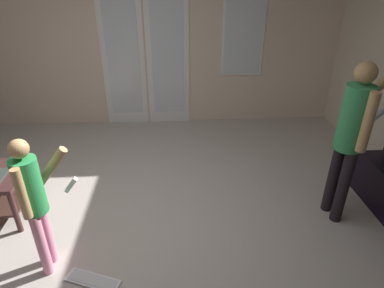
% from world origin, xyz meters
% --- Properties ---
extents(ground_plane, '(6.22, 5.17, 0.02)m').
position_xyz_m(ground_plane, '(0.00, 0.00, -0.01)').
color(ground_plane, '#B4A9A1').
extents(wall_back_with_doors, '(6.22, 0.09, 2.85)m').
position_xyz_m(wall_back_with_doors, '(0.04, 2.55, 1.38)').
color(wall_back_with_doors, beige).
rests_on(wall_back_with_doors, ground_plane).
extents(person_adult, '(0.54, 0.46, 1.52)m').
position_xyz_m(person_adult, '(2.12, 0.13, 0.91)').
color(person_adult, black).
rests_on(person_adult, ground_plane).
extents(person_child, '(0.39, 0.32, 1.17)m').
position_xyz_m(person_child, '(-0.46, -0.37, 0.70)').
color(person_child, pink).
rests_on(person_child, ground_plane).
extents(loose_keyboard, '(0.46, 0.28, 0.02)m').
position_xyz_m(loose_keyboard, '(-0.09, -0.55, 0.01)').
color(loose_keyboard, white).
rests_on(loose_keyboard, ground_plane).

